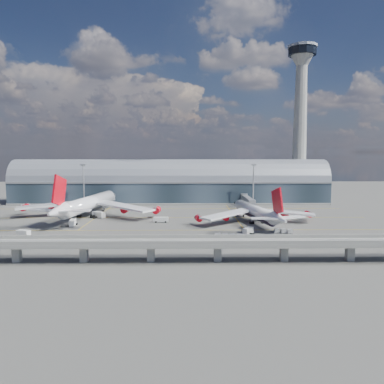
{
  "coord_description": "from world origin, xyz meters",
  "views": [
    {
      "loc": [
        10.95,
        -164.54,
        32.65
      ],
      "look_at": [
        13.14,
        10.0,
        14.0
      ],
      "focal_mm": 35.0,
      "sensor_mm": 36.0,
      "label": 1
    }
  ],
  "objects_px": {
    "service_truck_3": "(248,231)",
    "cargo_train_1": "(232,236)",
    "floodlight_mast_right": "(253,184)",
    "cargo_train_0": "(100,239)",
    "airliner_left": "(87,204)",
    "airliner_right": "(256,212)",
    "floodlight_mast_left": "(84,185)",
    "control_tower": "(300,123)",
    "service_truck_2": "(161,220)",
    "service_truck_4": "(239,213)",
    "service_truck_5": "(99,215)",
    "cargo_train_2": "(283,231)",
    "service_truck_0": "(73,223)",
    "service_truck_1": "(24,234)"
  },
  "relations": [
    {
      "from": "service_truck_3",
      "to": "cargo_train_1",
      "type": "xyz_separation_m",
      "value": [
        -7.15,
        -7.61,
        -0.44
      ]
    },
    {
      "from": "floodlight_mast_right",
      "to": "cargo_train_0",
      "type": "distance_m",
      "value": 110.53
    },
    {
      "from": "airliner_left",
      "to": "cargo_train_1",
      "type": "distance_m",
      "value": 83.18
    },
    {
      "from": "cargo_train_0",
      "to": "cargo_train_1",
      "type": "xyz_separation_m",
      "value": [
        49.51,
        2.39,
        0.14
      ]
    },
    {
      "from": "floodlight_mast_right",
      "to": "airliner_right",
      "type": "height_order",
      "value": "floodlight_mast_right"
    },
    {
      "from": "floodlight_mast_left",
      "to": "control_tower",
      "type": "bearing_deg",
      "value": 11.72
    },
    {
      "from": "floodlight_mast_right",
      "to": "service_truck_2",
      "type": "relative_size",
      "value": 3.69
    },
    {
      "from": "floodlight_mast_right",
      "to": "service_truck_4",
      "type": "bearing_deg",
      "value": -113.33
    },
    {
      "from": "service_truck_3",
      "to": "service_truck_5",
      "type": "xyz_separation_m",
      "value": [
        -68.15,
        38.18,
        0.22
      ]
    },
    {
      "from": "cargo_train_1",
      "to": "cargo_train_2",
      "type": "relative_size",
      "value": 1.79
    },
    {
      "from": "floodlight_mast_right",
      "to": "floodlight_mast_left",
      "type": "bearing_deg",
      "value": 180.0
    },
    {
      "from": "floodlight_mast_right",
      "to": "cargo_train_1",
      "type": "relative_size",
      "value": 1.88
    },
    {
      "from": "floodlight_mast_right",
      "to": "service_truck_3",
      "type": "xyz_separation_m",
      "value": [
        -14.84,
        -73.31,
        -12.25
      ]
    },
    {
      "from": "control_tower",
      "to": "floodlight_mast_left",
      "type": "distance_m",
      "value": 143.01
    },
    {
      "from": "cargo_train_0",
      "to": "floodlight_mast_right",
      "type": "bearing_deg",
      "value": -52.45
    },
    {
      "from": "service_truck_0",
      "to": "service_truck_5",
      "type": "distance_m",
      "value": 21.22
    },
    {
      "from": "service_truck_0",
      "to": "service_truck_1",
      "type": "distance_m",
      "value": 25.67
    },
    {
      "from": "service_truck_3",
      "to": "service_truck_2",
      "type": "bearing_deg",
      "value": -178.59
    },
    {
      "from": "service_truck_0",
      "to": "service_truck_1",
      "type": "relative_size",
      "value": 1.27
    },
    {
      "from": "airliner_left",
      "to": "service_truck_4",
      "type": "bearing_deg",
      "value": 10.67
    },
    {
      "from": "service_truck_3",
      "to": "cargo_train_2",
      "type": "bearing_deg",
      "value": 43.41
    },
    {
      "from": "airliner_left",
      "to": "service_truck_0",
      "type": "relative_size",
      "value": 11.22
    },
    {
      "from": "airliner_right",
      "to": "service_truck_1",
      "type": "distance_m",
      "value": 99.1
    },
    {
      "from": "service_truck_4",
      "to": "cargo_train_0",
      "type": "xyz_separation_m",
      "value": [
        -58.95,
        -54.2,
        -0.61
      ]
    },
    {
      "from": "cargo_train_0",
      "to": "cargo_train_1",
      "type": "relative_size",
      "value": 0.51
    },
    {
      "from": "floodlight_mast_left",
      "to": "service_truck_2",
      "type": "distance_m",
      "value": 68.99
    },
    {
      "from": "airliner_left",
      "to": "service_truck_5",
      "type": "bearing_deg",
      "value": -13.0
    },
    {
      "from": "service_truck_0",
      "to": "service_truck_5",
      "type": "relative_size",
      "value": 1.04
    },
    {
      "from": "control_tower",
      "to": "floodlight_mast_right",
      "type": "height_order",
      "value": "control_tower"
    },
    {
      "from": "airliner_left",
      "to": "cargo_train_1",
      "type": "bearing_deg",
      "value": -27.54
    },
    {
      "from": "service_truck_2",
      "to": "floodlight_mast_right",
      "type": "bearing_deg",
      "value": -46.31
    },
    {
      "from": "control_tower",
      "to": "service_truck_2",
      "type": "relative_size",
      "value": 14.77
    },
    {
      "from": "control_tower",
      "to": "service_truck_3",
      "type": "distance_m",
      "value": 123.59
    },
    {
      "from": "cargo_train_1",
      "to": "cargo_train_0",
      "type": "bearing_deg",
      "value": 81.78
    },
    {
      "from": "cargo_train_0",
      "to": "cargo_train_1",
      "type": "bearing_deg",
      "value": -99.05
    },
    {
      "from": "service_truck_0",
      "to": "service_truck_1",
      "type": "xyz_separation_m",
      "value": [
        -11.85,
        -22.76,
        0.03
      ]
    },
    {
      "from": "service_truck_0",
      "to": "cargo_train_2",
      "type": "bearing_deg",
      "value": -18.11
    },
    {
      "from": "cargo_train_2",
      "to": "service_truck_5",
      "type": "bearing_deg",
      "value": 57.08
    },
    {
      "from": "service_truck_3",
      "to": "service_truck_0",
      "type": "bearing_deg",
      "value": -156.88
    },
    {
      "from": "cargo_train_0",
      "to": "cargo_train_1",
      "type": "height_order",
      "value": "cargo_train_1"
    },
    {
      "from": "airliner_right",
      "to": "service_truck_0",
      "type": "xyz_separation_m",
      "value": [
        -82.94,
        -5.95,
        -3.5
      ]
    },
    {
      "from": "control_tower",
      "to": "service_truck_3",
      "type": "xyz_separation_m",
      "value": [
        -49.84,
        -101.31,
        -50.25
      ]
    },
    {
      "from": "cargo_train_2",
      "to": "floodlight_mast_right",
      "type": "bearing_deg",
      "value": -9.37
    },
    {
      "from": "floodlight_mast_right",
      "to": "cargo_train_0",
      "type": "bearing_deg",
      "value": -130.64
    },
    {
      "from": "floodlight_mast_right",
      "to": "service_truck_2",
      "type": "bearing_deg",
      "value": -137.33
    },
    {
      "from": "floodlight_mast_right",
      "to": "service_truck_2",
      "type": "distance_m",
      "value": 71.03
    },
    {
      "from": "airliner_left",
      "to": "service_truck_2",
      "type": "height_order",
      "value": "airliner_left"
    },
    {
      "from": "floodlight_mast_right",
      "to": "cargo_train_1",
      "type": "bearing_deg",
      "value": -105.2
    },
    {
      "from": "airliner_left",
      "to": "service_truck_1",
      "type": "distance_m",
      "value": 47.24
    },
    {
      "from": "service_truck_1",
      "to": "floodlight_mast_left",
      "type": "bearing_deg",
      "value": 17.04
    }
  ]
}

